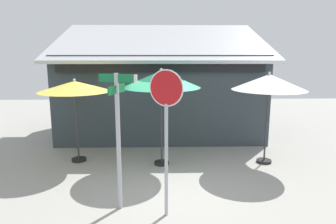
{
  "coord_description": "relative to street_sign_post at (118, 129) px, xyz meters",
  "views": [
    {
      "loc": [
        -0.31,
        -7.34,
        3.29
      ],
      "look_at": [
        -0.08,
        1.2,
        1.6
      ],
      "focal_mm": 32.55,
      "sensor_mm": 36.0,
      "label": 1
    }
  ],
  "objects": [
    {
      "name": "patio_umbrella_ivory_right",
      "position": [
        4.0,
        2.64,
        0.67
      ],
      "size": [
        2.13,
        2.13,
        2.73
      ],
      "color": "black",
      "rests_on": "ground"
    },
    {
      "name": "patio_umbrella_mustard_left",
      "position": [
        -1.65,
        2.93,
        0.53
      ],
      "size": [
        2.11,
        2.11,
        2.53
      ],
      "color": "black",
      "rests_on": "ground"
    },
    {
      "name": "cafe_building",
      "position": [
        0.9,
        6.29,
        -0.05
      ],
      "size": [
        8.06,
        4.68,
        4.5
      ],
      "color": "#333D42",
      "rests_on": "ground"
    },
    {
      "name": "stop_sign",
      "position": [
        0.97,
        -0.31,
        0.29
      ],
      "size": [
        0.64,
        0.33,
        2.97
      ],
      "color": "#A8AAB2",
      "rests_on": "ground"
    },
    {
      "name": "patio_umbrella_forest_green_center",
      "position": [
        0.9,
        2.56,
        0.77
      ],
      "size": [
        2.23,
        2.23,
        2.84
      ],
      "color": "black",
      "rests_on": "ground"
    },
    {
      "name": "street_sign_post",
      "position": [
        0.0,
        0.0,
        0.0
      ],
      "size": [
        0.79,
        0.73,
        2.88
      ],
      "color": "#A8AAB2",
      "rests_on": "ground"
    },
    {
      "name": "ground_plane",
      "position": [
        1.16,
        1.3,
        -1.79
      ],
      "size": [
        28.0,
        28.0,
        0.1
      ],
      "primitive_type": "cube",
      "color": "#9E9B93"
    }
  ]
}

